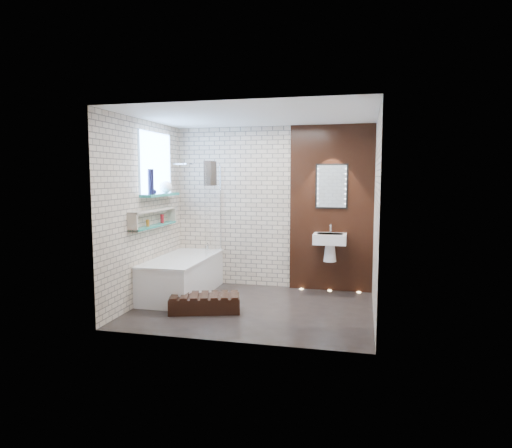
% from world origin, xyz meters
% --- Properties ---
extents(ground, '(3.20, 3.20, 0.00)m').
position_xyz_m(ground, '(0.00, 0.00, 0.00)').
color(ground, black).
rests_on(ground, ground).
extents(room_shell, '(3.24, 3.20, 2.60)m').
position_xyz_m(room_shell, '(0.00, 0.00, 1.30)').
color(room_shell, '#B7A591').
rests_on(room_shell, ground).
extents(walnut_panel, '(1.30, 0.06, 2.60)m').
position_xyz_m(walnut_panel, '(0.95, 1.27, 1.30)').
color(walnut_panel, black).
rests_on(walnut_panel, ground).
extents(clerestory_window, '(0.18, 1.00, 0.94)m').
position_xyz_m(clerestory_window, '(-1.57, 0.35, 1.90)').
color(clerestory_window, '#7FADE0').
rests_on(clerestory_window, room_shell).
extents(display_niche, '(0.14, 1.30, 0.26)m').
position_xyz_m(display_niche, '(-1.53, 0.15, 1.20)').
color(display_niche, teal).
rests_on(display_niche, room_shell).
extents(bathtub, '(0.79, 1.74, 0.70)m').
position_xyz_m(bathtub, '(-1.22, 0.45, 0.29)').
color(bathtub, white).
rests_on(bathtub, ground).
extents(bath_screen, '(0.01, 0.78, 1.40)m').
position_xyz_m(bath_screen, '(-0.87, 0.89, 1.28)').
color(bath_screen, white).
rests_on(bath_screen, bathtub).
extents(towel, '(0.11, 0.29, 0.38)m').
position_xyz_m(towel, '(-0.87, 0.76, 1.85)').
color(towel, '#2A2521').
rests_on(towel, bath_screen).
extents(shower_head, '(0.18, 0.18, 0.02)m').
position_xyz_m(shower_head, '(-1.30, 0.95, 2.00)').
color(shower_head, silver).
rests_on(shower_head, room_shell).
extents(washbasin, '(0.50, 0.36, 0.58)m').
position_xyz_m(washbasin, '(0.95, 1.07, 0.79)').
color(washbasin, white).
rests_on(washbasin, walnut_panel).
extents(led_mirror, '(0.50, 0.02, 0.70)m').
position_xyz_m(led_mirror, '(0.95, 1.23, 1.65)').
color(led_mirror, black).
rests_on(led_mirror, walnut_panel).
extents(walnut_step, '(1.01, 0.67, 0.21)m').
position_xyz_m(walnut_step, '(-0.60, -0.30, 0.10)').
color(walnut_step, black).
rests_on(walnut_step, ground).
extents(niche_bottles, '(0.05, 0.53, 0.13)m').
position_xyz_m(niche_bottles, '(-1.53, 0.25, 1.16)').
color(niche_bottles, maroon).
rests_on(niche_bottles, display_niche).
extents(sill_vases, '(0.18, 0.65, 0.36)m').
position_xyz_m(sill_vases, '(-1.50, 0.37, 1.66)').
color(sill_vases, '#131436').
rests_on(sill_vases, clerestory_window).
extents(floor_uplights, '(0.96, 0.06, 0.01)m').
position_xyz_m(floor_uplights, '(0.95, 1.20, 0.01)').
color(floor_uplights, '#FFD899').
rests_on(floor_uplights, ground).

